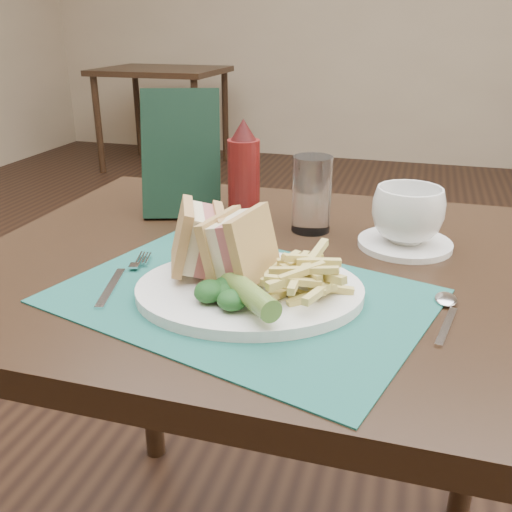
{
  "coord_description": "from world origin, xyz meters",
  "views": [
    {
      "loc": [
        0.22,
        -1.29,
        1.09
      ],
      "look_at": [
        0.02,
        -0.61,
        0.8
      ],
      "focal_mm": 40.0,
      "sensor_mm": 36.0,
      "label": 1
    }
  ],
  "objects_px": {
    "coffee_cup": "(408,215)",
    "ketchup_bottle": "(244,173)",
    "sandwich_half_a": "(182,239)",
    "table_main": "(263,448)",
    "table_bg_left": "(164,119)",
    "placemat": "(242,296)",
    "plate": "(250,291)",
    "saucer": "(405,244)",
    "drinking_glass": "(312,194)",
    "check_presenter": "(181,154)",
    "sandwich_half_b": "(226,244)"
  },
  "relations": [
    {
      "from": "sandwich_half_a",
      "to": "coffee_cup",
      "type": "height_order",
      "value": "sandwich_half_a"
    },
    {
      "from": "table_bg_left",
      "to": "placemat",
      "type": "relative_size",
      "value": 1.92
    },
    {
      "from": "sandwich_half_a",
      "to": "table_bg_left",
      "type": "bearing_deg",
      "value": 91.42
    },
    {
      "from": "plate",
      "to": "sandwich_half_b",
      "type": "relative_size",
      "value": 3.05
    },
    {
      "from": "sandwich_half_b",
      "to": "coffee_cup",
      "type": "distance_m",
      "value": 0.32
    },
    {
      "from": "table_main",
      "to": "sandwich_half_a",
      "type": "bearing_deg",
      "value": -122.48
    },
    {
      "from": "plate",
      "to": "placemat",
      "type": "bearing_deg",
      "value": 176.19
    },
    {
      "from": "table_main",
      "to": "coffee_cup",
      "type": "relative_size",
      "value": 7.98
    },
    {
      "from": "plate",
      "to": "sandwich_half_b",
      "type": "distance_m",
      "value": 0.07
    },
    {
      "from": "coffee_cup",
      "to": "ketchup_bottle",
      "type": "xyz_separation_m",
      "value": [
        -0.28,
        0.04,
        0.04
      ]
    },
    {
      "from": "table_main",
      "to": "ketchup_bottle",
      "type": "xyz_separation_m",
      "value": [
        -0.08,
        0.14,
        0.47
      ]
    },
    {
      "from": "sandwich_half_a",
      "to": "drinking_glass",
      "type": "bearing_deg",
      "value": 40.17
    },
    {
      "from": "saucer",
      "to": "check_presenter",
      "type": "xyz_separation_m",
      "value": [
        -0.41,
        0.06,
        0.11
      ]
    },
    {
      "from": "coffee_cup",
      "to": "ketchup_bottle",
      "type": "relative_size",
      "value": 0.61
    },
    {
      "from": "coffee_cup",
      "to": "ketchup_bottle",
      "type": "distance_m",
      "value": 0.29
    },
    {
      "from": "drinking_glass",
      "to": "sandwich_half_b",
      "type": "bearing_deg",
      "value": -103.34
    },
    {
      "from": "table_main",
      "to": "table_bg_left",
      "type": "height_order",
      "value": "same"
    },
    {
      "from": "table_main",
      "to": "drinking_glass",
      "type": "distance_m",
      "value": 0.46
    },
    {
      "from": "plate",
      "to": "coffee_cup",
      "type": "relative_size",
      "value": 2.66
    },
    {
      "from": "placemat",
      "to": "saucer",
      "type": "bearing_deg",
      "value": 51.2
    },
    {
      "from": "placemat",
      "to": "ketchup_bottle",
      "type": "height_order",
      "value": "ketchup_bottle"
    },
    {
      "from": "placemat",
      "to": "sandwich_half_a",
      "type": "bearing_deg",
      "value": 169.36
    },
    {
      "from": "placemat",
      "to": "sandwich_half_b",
      "type": "relative_size",
      "value": 4.76
    },
    {
      "from": "coffee_cup",
      "to": "check_presenter",
      "type": "bearing_deg",
      "value": 172.0
    },
    {
      "from": "plate",
      "to": "drinking_glass",
      "type": "height_order",
      "value": "drinking_glass"
    },
    {
      "from": "plate",
      "to": "drinking_glass",
      "type": "xyz_separation_m",
      "value": [
        0.03,
        0.28,
        0.06
      ]
    },
    {
      "from": "sandwich_half_b",
      "to": "ketchup_bottle",
      "type": "bearing_deg",
      "value": 113.45
    },
    {
      "from": "placemat",
      "to": "drinking_glass",
      "type": "bearing_deg",
      "value": 82.56
    },
    {
      "from": "table_main",
      "to": "sandwich_half_b",
      "type": "height_order",
      "value": "sandwich_half_b"
    },
    {
      "from": "table_bg_left",
      "to": "check_presenter",
      "type": "height_order",
      "value": "check_presenter"
    },
    {
      "from": "ketchup_bottle",
      "to": "placemat",
      "type": "bearing_deg",
      "value": -73.09
    },
    {
      "from": "table_main",
      "to": "drinking_glass",
      "type": "bearing_deg",
      "value": 71.57
    },
    {
      "from": "table_bg_left",
      "to": "table_main",
      "type": "bearing_deg",
      "value": -62.4
    },
    {
      "from": "sandwich_half_a",
      "to": "drinking_glass",
      "type": "height_order",
      "value": "drinking_glass"
    },
    {
      "from": "sandwich_half_b",
      "to": "check_presenter",
      "type": "bearing_deg",
      "value": 133.63
    },
    {
      "from": "table_bg_left",
      "to": "saucer",
      "type": "xyz_separation_m",
      "value": [
        1.94,
        -3.2,
        0.38
      ]
    },
    {
      "from": "coffee_cup",
      "to": "sandwich_half_b",
      "type": "bearing_deg",
      "value": -134.04
    },
    {
      "from": "table_main",
      "to": "plate",
      "type": "bearing_deg",
      "value": -82.25
    },
    {
      "from": "plate",
      "to": "sandwich_half_b",
      "type": "height_order",
      "value": "sandwich_half_b"
    },
    {
      "from": "placemat",
      "to": "drinking_glass",
      "type": "relative_size",
      "value": 3.6
    },
    {
      "from": "table_main",
      "to": "placemat",
      "type": "distance_m",
      "value": 0.4
    },
    {
      "from": "saucer",
      "to": "coffee_cup",
      "type": "xyz_separation_m",
      "value": [
        0.0,
        0.0,
        0.05
      ]
    },
    {
      "from": "table_bg_left",
      "to": "plate",
      "type": "relative_size",
      "value": 3.0
    },
    {
      "from": "plate",
      "to": "saucer",
      "type": "relative_size",
      "value": 2.0
    },
    {
      "from": "sandwich_half_a",
      "to": "table_main",
      "type": "bearing_deg",
      "value": 33.28
    },
    {
      "from": "sandwich_half_a",
      "to": "check_presenter",
      "type": "xyz_separation_m",
      "value": [
        -0.12,
        0.29,
        0.05
      ]
    },
    {
      "from": "placemat",
      "to": "drinking_glass",
      "type": "xyz_separation_m",
      "value": [
        0.04,
        0.28,
        0.06
      ]
    },
    {
      "from": "table_bg_left",
      "to": "coffee_cup",
      "type": "xyz_separation_m",
      "value": [
        1.94,
        -3.2,
        0.43
      ]
    },
    {
      "from": "table_main",
      "to": "saucer",
      "type": "xyz_separation_m",
      "value": [
        0.21,
        0.1,
        0.38
      ]
    },
    {
      "from": "coffee_cup",
      "to": "table_bg_left",
      "type": "bearing_deg",
      "value": 121.13
    }
  ]
}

